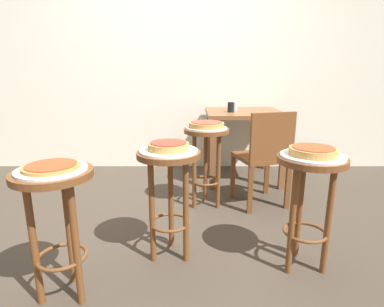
% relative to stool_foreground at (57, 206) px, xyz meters
% --- Properties ---
extents(ground_plane, '(6.00, 6.00, 0.00)m').
position_rel_stool_foreground_xyz_m(ground_plane, '(0.50, 0.78, -0.52)').
color(ground_plane, '#42382D').
extents(back_wall, '(6.00, 0.10, 3.00)m').
position_rel_stool_foreground_xyz_m(back_wall, '(0.50, 2.43, 0.98)').
color(back_wall, silver).
rests_on(back_wall, ground_plane).
extents(stool_foreground, '(0.38, 0.38, 0.70)m').
position_rel_stool_foreground_xyz_m(stool_foreground, '(0.00, 0.00, 0.00)').
color(stool_foreground, brown).
rests_on(stool_foreground, ground_plane).
extents(serving_plate_foreground, '(0.33, 0.33, 0.01)m').
position_rel_stool_foreground_xyz_m(serving_plate_foreground, '(0.00, -0.00, 0.19)').
color(serving_plate_foreground, silver).
rests_on(serving_plate_foreground, stool_foreground).
extents(pizza_foreground, '(0.27, 0.27, 0.02)m').
position_rel_stool_foreground_xyz_m(pizza_foreground, '(-0.00, -0.00, 0.20)').
color(pizza_foreground, '#B78442').
rests_on(pizza_foreground, serving_plate_foreground).
extents(stool_middle, '(0.38, 0.38, 0.70)m').
position_rel_stool_foreground_xyz_m(stool_middle, '(1.35, 0.25, 0.00)').
color(stool_middle, brown).
rests_on(stool_middle, ground_plane).
extents(serving_plate_middle, '(0.36, 0.36, 0.01)m').
position_rel_stool_foreground_xyz_m(serving_plate_middle, '(1.35, 0.25, 0.19)').
color(serving_plate_middle, silver).
rests_on(serving_plate_middle, stool_middle).
extents(pizza_middle, '(0.26, 0.26, 0.05)m').
position_rel_stool_foreground_xyz_m(pizza_middle, '(1.35, 0.25, 0.22)').
color(pizza_middle, tan).
rests_on(pizza_middle, serving_plate_middle).
extents(stool_leftside, '(0.38, 0.38, 0.70)m').
position_rel_stool_foreground_xyz_m(stool_leftside, '(0.53, 0.38, 0.00)').
color(stool_leftside, brown).
rests_on(stool_leftside, ground_plane).
extents(serving_plate_leftside, '(0.35, 0.35, 0.01)m').
position_rel_stool_foreground_xyz_m(serving_plate_leftside, '(0.53, 0.38, 0.19)').
color(serving_plate_leftside, white).
rests_on(serving_plate_leftside, stool_leftside).
extents(pizza_leftside, '(0.25, 0.25, 0.05)m').
position_rel_stool_foreground_xyz_m(pizza_leftside, '(0.53, 0.38, 0.22)').
color(pizza_leftside, tan).
rests_on(pizza_leftside, serving_plate_leftside).
extents(stool_rear, '(0.38, 0.38, 0.70)m').
position_rel_stool_foreground_xyz_m(stool_rear, '(0.80, 1.17, 0.00)').
color(stool_rear, brown).
rests_on(stool_rear, ground_plane).
extents(serving_plate_rear, '(0.35, 0.35, 0.01)m').
position_rel_stool_foreground_xyz_m(serving_plate_rear, '(0.80, 1.17, 0.19)').
color(serving_plate_rear, silver).
rests_on(serving_plate_rear, stool_rear).
extents(pizza_rear, '(0.30, 0.30, 0.05)m').
position_rel_stool_foreground_xyz_m(pizza_rear, '(0.80, 1.17, 0.22)').
color(pizza_rear, tan).
rests_on(pizza_rear, serving_plate_rear).
extents(dining_table, '(0.81, 0.80, 0.76)m').
position_rel_stool_foreground_xyz_m(dining_table, '(1.24, 1.93, 0.11)').
color(dining_table, brown).
rests_on(dining_table, ground_plane).
extents(cup_near_edge, '(0.07, 0.07, 0.10)m').
position_rel_stool_foreground_xyz_m(cup_near_edge, '(1.08, 1.83, 0.29)').
color(cup_near_edge, black).
rests_on(cup_near_edge, dining_table).
extents(condiment_shaker, '(0.04, 0.04, 0.09)m').
position_rel_stool_foreground_xyz_m(condiment_shaker, '(1.15, 1.98, 0.29)').
color(condiment_shaker, white).
rests_on(condiment_shaker, dining_table).
extents(wooden_chair, '(0.50, 0.50, 0.85)m').
position_rel_stool_foreground_xyz_m(wooden_chair, '(1.30, 1.17, -0.05)').
color(wooden_chair, brown).
rests_on(wooden_chair, ground_plane).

